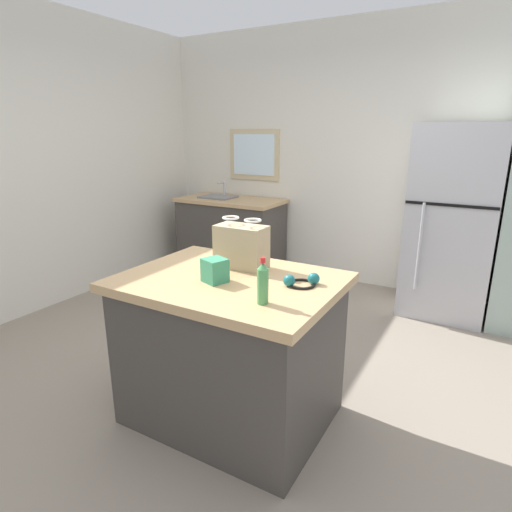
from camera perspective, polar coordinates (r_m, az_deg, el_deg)
name	(u,v)px	position (r m, az deg, el deg)	size (l,w,h in m)	color
ground	(256,382)	(3.08, 0.04, -16.45)	(5.98, 5.98, 0.00)	gray
back_wall	(365,158)	(4.83, 14.45, 12.61)	(4.98, 0.13, 2.79)	silver
left_wall	(11,164)	(4.40, -29.92, 10.65)	(0.10, 4.79, 2.79)	silver
kitchen_island	(231,349)	(2.56, -3.43, -12.27)	(1.20, 0.90, 0.89)	#423D38
refrigerator	(452,222)	(4.30, 24.77, 4.14)	(0.74, 0.75, 1.74)	#B7B7BC
sink_counter	(231,234)	(5.24, -3.39, 2.98)	(1.26, 0.65, 1.08)	#423D38
shopping_bag	(242,246)	(2.52, -1.92, 1.33)	(0.30, 0.17, 0.30)	tan
small_box	(215,270)	(2.30, -5.52, -1.92)	(0.12, 0.11, 0.13)	#388E66
bottle	(263,283)	(2.00, 0.91, -3.66)	(0.05, 0.05, 0.23)	#4C9956
ear_defenders	(301,281)	(2.27, 6.10, -3.38)	(0.21, 0.21, 0.06)	black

